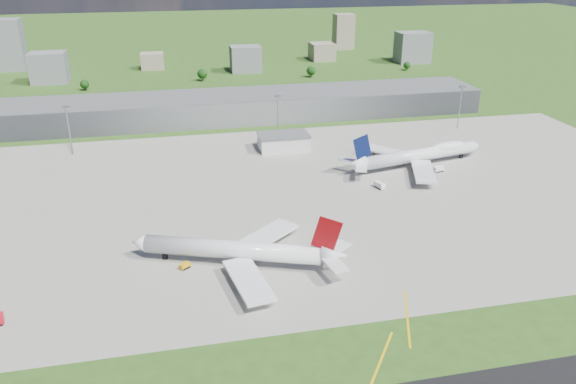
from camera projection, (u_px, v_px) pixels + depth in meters
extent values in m
plane|color=#2D5119|center=(251.00, 124.00, 345.51)|extent=(1400.00, 1400.00, 0.00)
cube|color=gray|center=(311.00, 193.00, 248.83)|extent=(360.00, 190.00, 0.08)
cube|color=slate|center=(247.00, 106.00, 355.96)|extent=(300.00, 42.00, 15.00)
cube|color=silver|center=(283.00, 142.00, 301.03)|extent=(26.00, 16.00, 8.00)
cylinder|color=gray|center=(69.00, 132.00, 289.83)|extent=(0.70, 0.70, 25.00)
cube|color=gray|center=(65.00, 108.00, 284.72)|extent=(3.50, 2.00, 1.20)
cylinder|color=gray|center=(278.00, 119.00, 311.08)|extent=(0.70, 0.70, 25.00)
cube|color=gray|center=(278.00, 97.00, 305.97)|extent=(3.50, 2.00, 1.20)
cylinder|color=gray|center=(460.00, 108.00, 332.33)|extent=(0.70, 0.70, 25.00)
cube|color=gray|center=(462.00, 87.00, 327.22)|extent=(3.50, 2.00, 1.20)
cylinder|color=white|center=(232.00, 250.00, 190.15)|extent=(59.15, 27.24, 6.29)
cone|color=white|center=(139.00, 243.00, 194.57)|extent=(7.12, 7.73, 6.29)
cone|color=white|center=(334.00, 255.00, 185.19)|extent=(10.06, 8.83, 6.29)
cube|color=maroon|center=(226.00, 254.00, 191.21)|extent=(47.60, 19.92, 1.36)
cube|color=white|center=(249.00, 280.00, 176.16)|extent=(13.78, 28.44, 0.94)
cube|color=white|center=(266.00, 236.00, 203.27)|extent=(27.05, 24.61, 0.94)
cube|color=maroon|center=(327.00, 234.00, 182.53)|extent=(9.96, 4.16, 12.67)
cylinder|color=#38383D|center=(244.00, 278.00, 180.87)|extent=(6.58, 5.17, 3.36)
cylinder|color=#38383D|center=(257.00, 245.00, 200.84)|extent=(6.58, 5.17, 3.36)
cube|color=black|center=(248.00, 270.00, 186.81)|extent=(2.01, 1.77, 2.62)
cube|color=black|center=(253.00, 255.00, 195.37)|extent=(2.01, 1.77, 2.62)
cube|color=black|center=(165.00, 256.00, 195.16)|extent=(2.01, 1.77, 2.62)
cylinder|color=white|center=(420.00, 155.00, 277.75)|extent=(64.08, 18.90, 6.41)
cone|color=white|center=(476.00, 146.00, 290.41)|extent=(6.33, 7.30, 6.41)
cone|color=white|center=(357.00, 163.00, 264.18)|extent=(9.37, 7.91, 6.41)
cube|color=#1B3796|center=(423.00, 158.00, 279.30)|extent=(52.03, 12.93, 1.34)
ellipsoid|color=white|center=(448.00, 147.00, 283.07)|extent=(21.36, 10.32, 5.77)
cube|color=white|center=(387.00, 151.00, 288.28)|extent=(26.03, 27.79, 0.93)
cube|color=white|center=(423.00, 172.00, 261.91)|extent=(18.03, 30.29, 0.93)
cube|color=#08113C|center=(362.00, 148.00, 262.11)|extent=(10.20, 2.53, 12.49)
cylinder|color=#38383D|center=(400.00, 158.00, 285.13)|extent=(6.22, 4.36, 3.31)
cylinder|color=#38383D|center=(379.00, 153.00, 291.63)|extent=(6.22, 4.36, 3.31)
cylinder|color=#38383D|center=(422.00, 170.00, 269.49)|extent=(6.22, 4.36, 3.31)
cylinder|color=#38383D|center=(424.00, 179.00, 258.62)|extent=(6.22, 4.36, 3.31)
cube|color=black|center=(404.00, 162.00, 281.14)|extent=(1.87, 1.54, 2.58)
cube|color=black|center=(415.00, 168.00, 273.32)|extent=(1.87, 1.54, 2.58)
cube|color=black|center=(461.00, 156.00, 288.95)|extent=(1.87, 1.54, 2.58)
cube|color=#E39E0D|center=(185.00, 265.00, 189.52)|extent=(4.24, 3.89, 1.48)
cube|color=black|center=(185.00, 267.00, 189.81)|extent=(3.85, 3.65, 0.70)
cube|color=white|center=(380.00, 185.00, 252.64)|extent=(4.17, 6.12, 2.48)
cube|color=black|center=(379.00, 187.00, 253.13)|extent=(4.01, 5.37, 0.70)
cube|color=white|center=(439.00, 169.00, 271.39)|extent=(5.46, 3.40, 2.26)
cube|color=black|center=(438.00, 171.00, 271.84)|extent=(4.75, 3.35, 0.70)
cube|color=slate|center=(49.00, 68.00, 448.11)|extent=(28.00, 22.00, 24.00)
cube|color=gray|center=(152.00, 61.00, 501.41)|extent=(20.00, 18.00, 14.00)
cube|color=slate|center=(246.00, 59.00, 488.38)|extent=(26.00, 20.00, 22.00)
cube|color=gray|center=(322.00, 52.00, 540.88)|extent=(22.00, 24.00, 16.00)
cube|color=slate|center=(413.00, 47.00, 527.05)|extent=(30.00, 22.00, 28.00)
cube|color=slate|center=(10.00, 45.00, 490.17)|extent=(22.00, 20.00, 44.00)
cube|color=gray|center=(343.00, 31.00, 598.39)|extent=(20.00, 18.00, 36.00)
cylinder|color=#382314|center=(85.00, 89.00, 426.73)|extent=(0.70, 0.70, 3.00)
sphere|color=black|center=(85.00, 84.00, 425.38)|extent=(6.75, 6.75, 6.75)
cylinder|color=#382314|center=(203.00, 79.00, 457.44)|extent=(0.70, 0.70, 3.60)
sphere|color=black|center=(202.00, 74.00, 455.82)|extent=(8.10, 8.10, 8.10)
cylinder|color=#382314|center=(311.00, 75.00, 470.38)|extent=(0.70, 0.70, 3.40)
sphere|color=black|center=(311.00, 71.00, 468.86)|extent=(7.65, 7.65, 7.65)
cylinder|color=#382314|center=(407.00, 69.00, 496.85)|extent=(0.70, 0.70, 2.80)
sphere|color=black|center=(407.00, 65.00, 495.59)|extent=(6.30, 6.30, 6.30)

